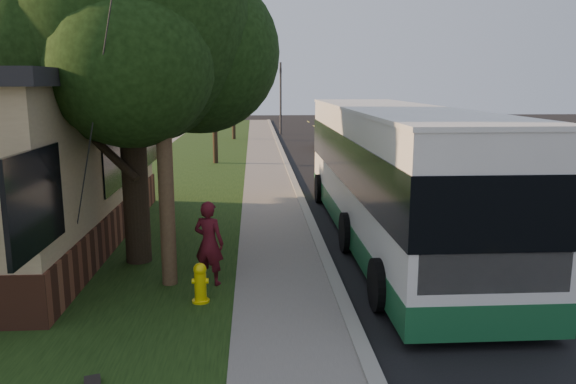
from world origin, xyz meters
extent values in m
plane|color=black|center=(0.00, 0.00, 0.00)|extent=(120.00, 120.00, 0.00)
cube|color=black|center=(4.00, 10.00, 0.01)|extent=(8.00, 80.00, 0.01)
cube|color=gray|center=(0.00, 10.00, 0.06)|extent=(0.25, 80.00, 0.12)
cube|color=slate|center=(-1.00, 10.00, 0.04)|extent=(2.00, 80.00, 0.08)
cube|color=black|center=(-4.50, 10.00, 0.04)|extent=(5.00, 80.00, 0.07)
cylinder|color=yellow|center=(-2.60, 0.00, 0.35)|extent=(0.22, 0.22, 0.55)
sphere|color=yellow|center=(-2.60, 0.00, 0.69)|extent=(0.24, 0.24, 0.24)
cylinder|color=yellow|center=(-2.60, 0.00, 0.47)|extent=(0.30, 0.10, 0.10)
cylinder|color=yellow|center=(-2.60, 0.00, 0.47)|extent=(0.10, 0.18, 0.10)
cylinder|color=yellow|center=(-2.60, 0.00, 0.09)|extent=(0.32, 0.32, 0.04)
cylinder|color=#473321|center=(-3.30, 1.00, 4.57)|extent=(0.30, 0.30, 9.00)
cylinder|color=#2D2D30|center=(-4.20, -0.10, 3.80)|extent=(2.52, 3.21, 7.60)
cylinder|color=black|center=(-4.20, 2.50, 2.07)|extent=(0.56, 0.56, 4.00)
sphere|color=black|center=(-4.20, 2.50, 5.27)|extent=(5.20, 5.20, 5.20)
sphere|color=black|center=(-2.80, 3.10, 4.67)|extent=(3.60, 3.60, 3.60)
sphere|color=black|center=(-5.40, 2.10, 4.97)|extent=(3.80, 3.80, 3.80)
sphere|color=black|center=(-3.90, 1.20, 4.37)|extent=(3.20, 3.20, 3.20)
sphere|color=black|center=(-4.80, 3.90, 5.67)|extent=(3.40, 3.40, 3.40)
cylinder|color=black|center=(-3.50, 18.00, 1.72)|extent=(0.24, 0.24, 3.30)
cylinder|color=black|center=(-3.50, 18.00, 3.37)|extent=(1.38, 0.57, 2.01)
cylinder|color=black|center=(-3.50, 18.00, 3.37)|extent=(0.74, 1.21, 1.58)
cylinder|color=black|center=(-3.50, 18.00, 3.37)|extent=(0.65, 1.05, 1.95)
cylinder|color=black|center=(-3.50, 18.00, 3.37)|extent=(1.28, 0.53, 1.33)
cylinder|color=black|center=(-3.50, 18.00, 3.37)|extent=(0.75, 1.21, 1.70)
cylinder|color=black|center=(-3.00, 30.00, 1.58)|extent=(0.24, 0.24, 3.03)
cylinder|color=black|center=(-3.00, 30.00, 3.10)|extent=(1.38, 0.57, 2.01)
cylinder|color=black|center=(-3.00, 30.00, 3.10)|extent=(0.74, 1.21, 1.58)
cylinder|color=black|center=(-3.00, 30.00, 3.10)|extent=(0.65, 1.05, 1.95)
cylinder|color=black|center=(-3.00, 30.00, 3.10)|extent=(1.28, 0.53, 1.33)
cylinder|color=black|center=(-3.00, 30.00, 3.10)|extent=(0.75, 1.21, 1.70)
cylinder|color=#2D2D30|center=(0.50, 34.00, 2.75)|extent=(0.16, 0.16, 5.50)
imported|color=black|center=(0.50, 34.00, 4.50)|extent=(0.18, 0.22, 1.10)
cube|color=silver|center=(1.92, 4.17, 1.94)|extent=(2.62, 12.55, 2.82)
cube|color=#18562E|center=(1.92, 4.17, 0.47)|extent=(2.64, 12.57, 0.58)
cube|color=black|center=(1.92, 4.17, 2.14)|extent=(2.66, 12.59, 1.15)
cube|color=black|center=(1.92, -2.08, 1.78)|extent=(2.32, 0.06, 1.67)
cube|color=yellow|center=(1.92, -2.07, 3.19)|extent=(1.67, 0.06, 0.37)
cube|color=#FFF2CC|center=(1.14, -2.09, 0.58)|extent=(0.26, 0.04, 0.16)
cube|color=#FFF2CC|center=(2.71, -2.09, 0.58)|extent=(0.26, 0.04, 0.16)
cube|color=silver|center=(1.92, 4.17, 3.37)|extent=(2.67, 12.60, 0.08)
cylinder|color=black|center=(0.62, -0.43, 0.48)|extent=(0.29, 0.96, 0.96)
cylinder|color=black|center=(3.23, -0.43, 0.48)|extent=(0.29, 0.96, 0.96)
cylinder|color=black|center=(0.62, 3.12, 0.48)|extent=(0.29, 0.96, 0.96)
cylinder|color=black|center=(3.23, 3.12, 0.48)|extent=(0.29, 0.96, 0.96)
cylinder|color=black|center=(0.62, 8.77, 0.48)|extent=(0.29, 0.96, 0.96)
cylinder|color=black|center=(3.23, 8.77, 0.48)|extent=(0.29, 0.96, 0.96)
imported|color=#4A0E17|center=(-2.50, 0.94, 0.91)|extent=(0.72, 0.61, 1.68)
cylinder|color=silver|center=(-3.77, -2.80, 0.10)|extent=(0.20, 0.10, 0.05)
cube|color=black|center=(-7.59, 3.80, 0.70)|extent=(1.86, 1.68, 1.31)
cube|color=black|center=(-7.59, 3.80, 1.40)|extent=(1.94, 1.75, 0.09)
imported|color=black|center=(3.14, 24.13, 0.71)|extent=(1.81, 4.20, 1.41)
camera|label=1|loc=(-1.60, -9.75, 4.02)|focal=35.00mm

